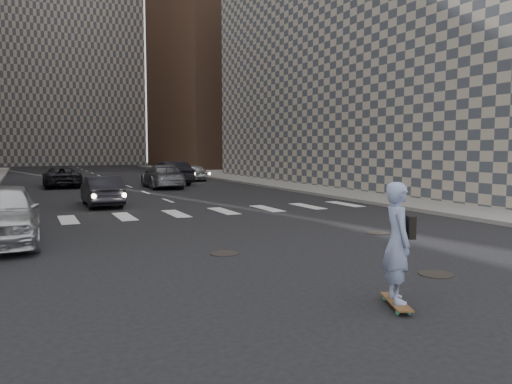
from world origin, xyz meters
TOP-DOWN VIEW (x-y plane):
  - ground at (0.00, 0.00)m, footprint 160.00×160.00m
  - sidewalk_right at (14.50, 20.00)m, footprint 13.00×80.00m
  - building_right at (18.49, 18.49)m, footprint 15.00×33.00m
  - tower_right at (20.00, 55.00)m, footprint 18.00×24.00m
  - tower_center at (0.00, 78.00)m, footprint 22.00×20.00m
  - manhole_a at (1.20, -2.50)m, footprint 0.70×0.70m
  - manhole_b at (-2.00, 1.20)m, footprint 0.70×0.70m
  - manhole_c at (3.30, 2.00)m, footprint 0.70×0.70m
  - skateboarder at (-0.96, -3.82)m, footprint 0.71×1.04m
  - silver_sedan at (-7.00, 4.87)m, footprint 2.06×4.90m
  - traffic_car_a at (-3.27, 13.00)m, footprint 1.43×4.07m
  - traffic_car_b at (1.79, 22.00)m, footprint 2.36×5.33m
  - traffic_car_c at (-4.15, 25.38)m, footprint 2.30×4.93m
  - traffic_car_d at (5.79, 28.00)m, footprint 1.84×4.02m
  - traffic_car_e at (2.98, 24.48)m, footprint 2.19×5.11m

SIDE VIEW (x-z plane):
  - ground at x=0.00m, z-range 0.00..0.00m
  - manhole_a at x=1.20m, z-range 0.00..0.02m
  - manhole_b at x=-2.00m, z-range 0.00..0.02m
  - manhole_c at x=3.30m, z-range 0.00..0.02m
  - sidewalk_right at x=14.50m, z-range 0.00..0.15m
  - traffic_car_d at x=5.79m, z-range 0.00..1.34m
  - traffic_car_a at x=-3.27m, z-range 0.00..1.34m
  - traffic_car_c at x=-4.15m, z-range 0.00..1.37m
  - traffic_car_b at x=1.79m, z-range 0.00..1.52m
  - traffic_car_e at x=2.98m, z-range 0.00..1.64m
  - silver_sedan at x=-7.00m, z-range 0.00..1.66m
  - skateboarder at x=-0.96m, z-range 0.05..2.09m
  - building_right at x=18.49m, z-range -0.02..21.98m
  - tower_right at x=20.00m, z-range 0.00..36.00m
  - tower_center at x=0.00m, z-range 0.00..48.00m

